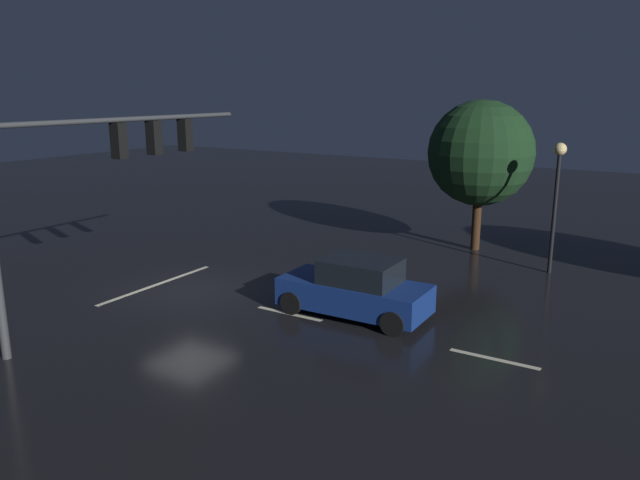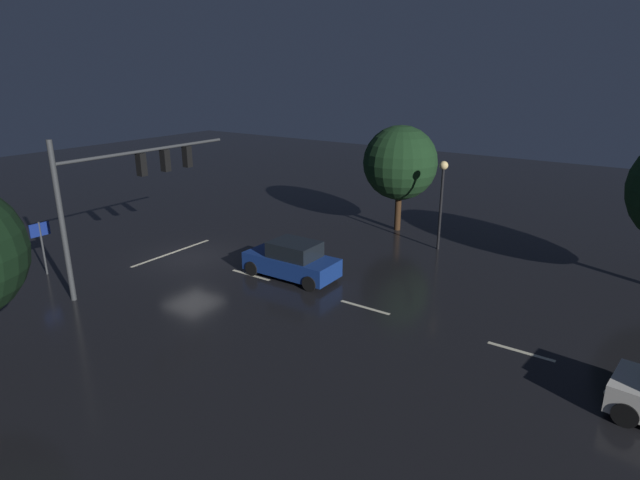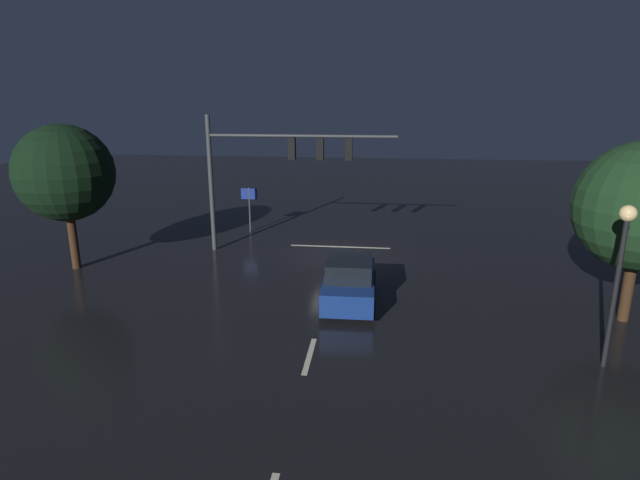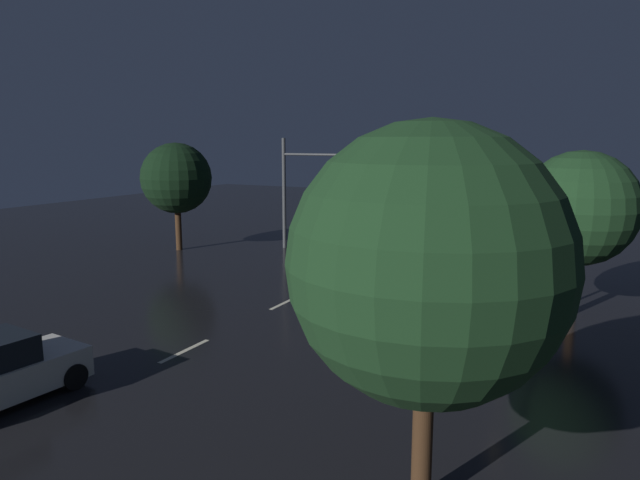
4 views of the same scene
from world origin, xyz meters
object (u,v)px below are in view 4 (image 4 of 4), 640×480
at_px(street_lamp_left_kerb, 508,236).
at_px(tree_left_near, 428,264).
at_px(route_sign, 325,212).
at_px(tree_left_far, 579,209).
at_px(car_approaching, 351,265).
at_px(traffic_signal_assembly, 334,174).
at_px(tree_right_near, 176,178).

height_order(street_lamp_left_kerb, tree_left_near, tree_left_near).
height_order(route_sign, tree_left_near, tree_left_near).
bearing_deg(tree_left_near, tree_left_far, -96.36).
relative_size(street_lamp_left_kerb, route_sign, 1.85).
xyz_separation_m(route_sign, tree_left_near, (-13.90, 23.64, 2.54)).
bearing_deg(street_lamp_left_kerb, car_approaching, -27.76).
bearing_deg(tree_left_far, tree_left_near, 83.64).
distance_m(route_sign, tree_left_far, 18.54).
bearing_deg(traffic_signal_assembly, route_sign, -56.81).
distance_m(street_lamp_left_kerb, tree_left_far, 3.87).
relative_size(car_approaching, tree_left_near, 0.65).
bearing_deg(car_approaching, tree_left_near, 118.82).
distance_m(car_approaching, route_sign, 11.33).
xyz_separation_m(traffic_signal_assembly, tree_right_near, (8.42, 3.45, -0.30)).
height_order(traffic_signal_assembly, route_sign, traffic_signal_assembly).
distance_m(traffic_signal_assembly, route_sign, 5.08).
height_order(route_sign, tree_left_far, tree_left_far).
bearing_deg(tree_right_near, car_approaching, 168.70).
relative_size(traffic_signal_assembly, tree_left_far, 1.47).
bearing_deg(traffic_signal_assembly, street_lamp_left_kerb, 138.77).
relative_size(traffic_signal_assembly, car_approaching, 2.02).
bearing_deg(tree_left_near, traffic_signal_assembly, -60.05).
xyz_separation_m(tree_left_near, tree_right_near, (19.97, -16.59, -0.15)).
relative_size(traffic_signal_assembly, tree_left_near, 1.32).
height_order(tree_right_near, tree_left_far, tree_right_near).
distance_m(street_lamp_left_kerb, tree_right_near, 20.60).
height_order(tree_left_near, tree_left_far, tree_left_near).
relative_size(car_approaching, tree_left_far, 0.73).
height_order(car_approaching, tree_left_near, tree_left_near).
bearing_deg(car_approaching, route_sign, -57.20).
relative_size(traffic_signal_assembly, tree_right_near, 1.42).
bearing_deg(tree_left_near, car_approaching, -61.18).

